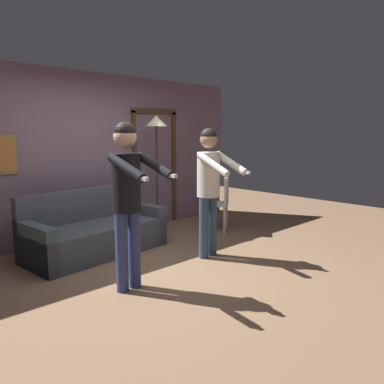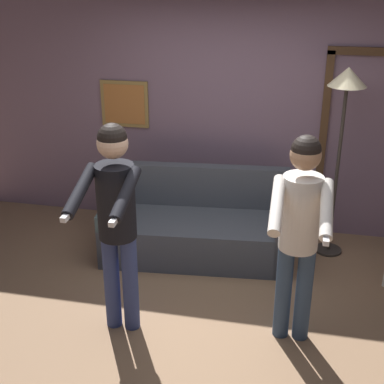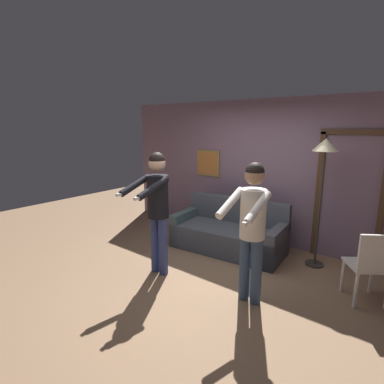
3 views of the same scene
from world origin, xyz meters
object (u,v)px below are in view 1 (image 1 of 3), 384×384
object	(u,v)px
couch	(95,234)
person_standing_right	(209,180)
dining_chair_distant	(220,200)
torchiere_lamp	(156,133)
person_standing_left	(128,189)

from	to	relation	value
couch	person_standing_right	distance (m)	1.77
couch	dining_chair_distant	size ratio (longest dim) A/B	2.12
torchiere_lamp	person_standing_right	xyz separation A→B (m)	(-0.34, -1.54, -0.61)
person_standing_left	dining_chair_distant	xyz separation A→B (m)	(2.55, 1.00, -0.56)
torchiere_lamp	dining_chair_distant	bearing A→B (deg)	-40.83
dining_chair_distant	torchiere_lamp	bearing A→B (deg)	139.17
dining_chair_distant	person_standing_right	bearing A→B (deg)	-144.05
person_standing_left	dining_chair_distant	distance (m)	2.79
couch	person_standing_right	world-z (taller)	person_standing_right
person_standing_left	dining_chair_distant	size ratio (longest dim) A/B	1.91
dining_chair_distant	couch	bearing A→B (deg)	170.13
torchiere_lamp	person_standing_right	bearing A→B (deg)	-102.49
torchiere_lamp	dining_chair_distant	size ratio (longest dim) A/B	2.10
torchiere_lamp	couch	bearing A→B (deg)	-166.86
torchiere_lamp	dining_chair_distant	world-z (taller)	torchiere_lamp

